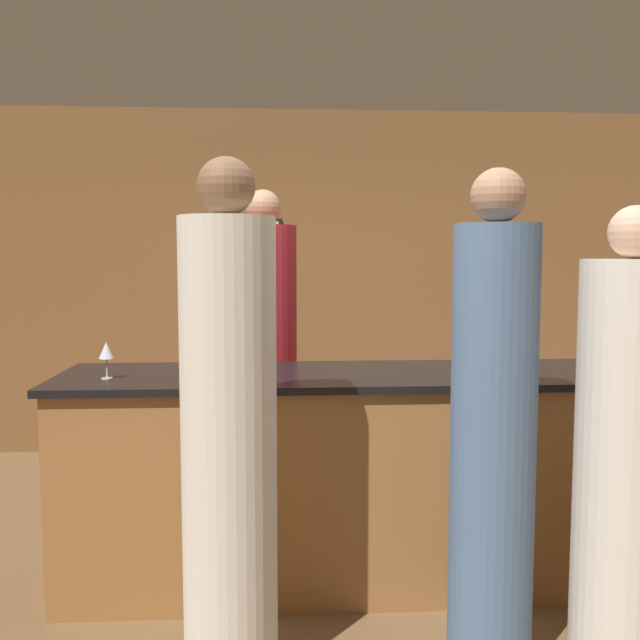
# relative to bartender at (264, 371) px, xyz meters

# --- Properties ---
(ground_plane) EXTENTS (14.00, 14.00, 0.00)m
(ground_plane) POSITION_rel_bartender_xyz_m (0.49, -0.78, -0.93)
(ground_plane) COLOR brown
(back_wall) EXTENTS (8.00, 0.08, 2.80)m
(back_wall) POSITION_rel_bartender_xyz_m (0.48, 1.71, 0.47)
(back_wall) COLOR brown
(back_wall) RESTS_ON ground_plane
(bar_counter) EXTENTS (2.93, 0.78, 1.05)m
(bar_counter) POSITION_rel_bartender_xyz_m (0.49, -0.78, -0.40)
(bar_counter) COLOR #996638
(bar_counter) RESTS_ON ground_plane
(bartender) EXTENTS (0.39, 0.39, 2.00)m
(bartender) POSITION_rel_bartender_xyz_m (0.00, 0.00, 0.00)
(bartender) COLOR maroon
(bartender) RESTS_ON ground_plane
(guest_0) EXTENTS (0.39, 0.39, 1.81)m
(guest_0) POSITION_rel_bartender_xyz_m (1.42, -1.60, -0.10)
(guest_0) COLOR silver
(guest_0) RESTS_ON ground_plane
(guest_1) EXTENTS (0.33, 0.33, 1.95)m
(guest_1) POSITION_rel_bartender_xyz_m (0.91, -1.55, -0.01)
(guest_1) COLOR #4C6B93
(guest_1) RESTS_ON ground_plane
(guest_2) EXTENTS (0.36, 0.36, 1.98)m
(guest_2) POSITION_rel_bartender_xyz_m (-0.11, -1.55, -0.01)
(guest_2) COLOR silver
(guest_2) RESTS_ON ground_plane
(wine_bottle_0) EXTENTS (0.07, 0.07, 0.29)m
(wine_bottle_0) POSITION_rel_bartender_xyz_m (-0.33, -0.93, 0.23)
(wine_bottle_0) COLOR #19381E
(wine_bottle_0) RESTS_ON bar_counter
(wine_bottle_1) EXTENTS (0.07, 0.07, 0.30)m
(wine_bottle_1) POSITION_rel_bartender_xyz_m (-0.33, -0.69, 0.24)
(wine_bottle_1) COLOR black
(wine_bottle_1) RESTS_ON bar_counter
(wine_glass_0) EXTENTS (0.06, 0.06, 0.18)m
(wine_glass_0) POSITION_rel_bartender_xyz_m (1.63, -0.87, 0.25)
(wine_glass_0) COLOR silver
(wine_glass_0) RESTS_ON bar_counter
(wine_glass_1) EXTENTS (0.07, 0.07, 0.16)m
(wine_glass_1) POSITION_rel_bartender_xyz_m (1.47, -1.10, 0.24)
(wine_glass_1) COLOR silver
(wine_glass_1) RESTS_ON bar_counter
(wine_glass_2) EXTENTS (0.08, 0.08, 0.15)m
(wine_glass_2) POSITION_rel_bartender_xyz_m (-0.05, -0.90, 0.23)
(wine_glass_2) COLOR silver
(wine_glass_2) RESTS_ON bar_counter
(wine_glass_3) EXTENTS (0.07, 0.07, 0.17)m
(wine_glass_3) POSITION_rel_bartender_xyz_m (-0.71, -0.89, 0.25)
(wine_glass_3) COLOR silver
(wine_glass_3) RESTS_ON bar_counter
(wine_glass_4) EXTENTS (0.08, 0.08, 0.16)m
(wine_glass_4) POSITION_rel_bartender_xyz_m (1.79, -0.79, 0.24)
(wine_glass_4) COLOR silver
(wine_glass_4) RESTS_ON bar_counter
(wine_glass_5) EXTENTS (0.08, 0.08, 0.16)m
(wine_glass_5) POSITION_rel_bartender_xyz_m (-0.08, -1.09, 0.24)
(wine_glass_5) COLOR silver
(wine_glass_5) RESTS_ON bar_counter
(wine_glass_6) EXTENTS (0.07, 0.07, 0.15)m
(wine_glass_6) POSITION_rel_bartender_xyz_m (1.54, -0.99, 0.23)
(wine_glass_6) COLOR silver
(wine_glass_6) RESTS_ON bar_counter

